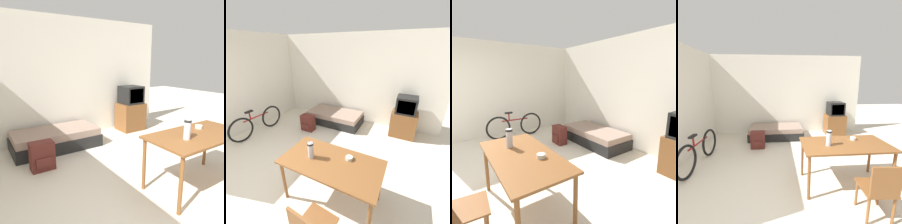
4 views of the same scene
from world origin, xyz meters
TOP-DOWN VIEW (x-y plane):
  - wall_back at (0.00, 3.69)m, footprint 5.62×0.06m
  - daybed at (-0.20, 3.15)m, footprint 1.72×0.87m
  - tv at (1.85, 3.31)m, footprint 0.65×0.51m
  - dining_table at (1.02, 0.72)m, footprint 1.49×0.75m
  - thermos_flask at (0.71, 0.66)m, footprint 0.09×0.09m
  - mate_bowl at (1.24, 0.87)m, footprint 0.10×0.10m
  - backpack at (-0.69, 2.36)m, footprint 0.38×0.26m

SIDE VIEW (x-z plane):
  - daybed at x=-0.20m, z-range 0.00..0.39m
  - backpack at x=-0.69m, z-range 0.00..0.47m
  - tv at x=1.85m, z-range -0.04..1.10m
  - dining_table at x=1.02m, z-range 0.30..1.08m
  - mate_bowl at x=1.24m, z-range 0.78..0.83m
  - thermos_flask at x=0.71m, z-range 0.79..1.05m
  - wall_back at x=0.00m, z-range 0.00..2.70m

